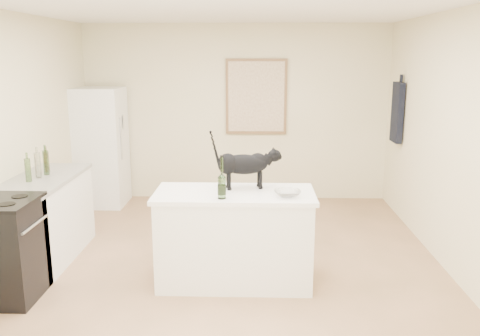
% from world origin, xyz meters
% --- Properties ---
extents(floor, '(5.50, 5.50, 0.00)m').
position_xyz_m(floor, '(0.00, 0.00, 0.00)').
color(floor, '#AB7D5B').
rests_on(floor, ground).
extents(ceiling, '(5.50, 5.50, 0.00)m').
position_xyz_m(ceiling, '(0.00, 0.00, 2.60)').
color(ceiling, white).
rests_on(ceiling, ground).
extents(wall_back, '(4.50, 0.00, 4.50)m').
position_xyz_m(wall_back, '(0.00, 2.75, 1.30)').
color(wall_back, beige).
rests_on(wall_back, ground).
extents(wall_front, '(4.50, 0.00, 4.50)m').
position_xyz_m(wall_front, '(0.00, -2.75, 1.30)').
color(wall_front, beige).
rests_on(wall_front, ground).
extents(wall_right, '(0.00, 5.50, 5.50)m').
position_xyz_m(wall_right, '(2.25, 0.00, 1.30)').
color(wall_right, beige).
rests_on(wall_right, ground).
extents(island_base, '(1.44, 0.67, 0.86)m').
position_xyz_m(island_base, '(0.10, -0.20, 0.43)').
color(island_base, white).
rests_on(island_base, floor).
extents(island_top, '(1.50, 0.70, 0.04)m').
position_xyz_m(island_top, '(0.10, -0.20, 0.88)').
color(island_top, white).
rests_on(island_top, island_base).
extents(left_cabinets, '(0.60, 1.40, 0.86)m').
position_xyz_m(left_cabinets, '(-1.95, 0.30, 0.43)').
color(left_cabinets, white).
rests_on(left_cabinets, floor).
extents(left_countertop, '(0.62, 1.44, 0.04)m').
position_xyz_m(left_countertop, '(-1.95, 0.30, 0.88)').
color(left_countertop, gray).
rests_on(left_countertop, left_cabinets).
extents(stove, '(0.60, 0.60, 0.90)m').
position_xyz_m(stove, '(-1.95, -0.60, 0.45)').
color(stove, black).
rests_on(stove, floor).
extents(fridge, '(0.68, 0.68, 1.70)m').
position_xyz_m(fridge, '(-1.95, 2.35, 0.85)').
color(fridge, white).
rests_on(fridge, floor).
extents(artwork_frame, '(0.90, 0.03, 1.10)m').
position_xyz_m(artwork_frame, '(0.30, 2.72, 1.55)').
color(artwork_frame, brown).
rests_on(artwork_frame, wall_back).
extents(artwork_canvas, '(0.82, 0.00, 1.02)m').
position_xyz_m(artwork_canvas, '(0.30, 2.70, 1.55)').
color(artwork_canvas, beige).
rests_on(artwork_canvas, wall_back).
extents(hanging_garment, '(0.08, 0.34, 0.80)m').
position_xyz_m(hanging_garment, '(2.19, 2.05, 1.40)').
color(hanging_garment, black).
rests_on(hanging_garment, wall_right).
extents(black_cat, '(0.63, 0.29, 0.42)m').
position_xyz_m(black_cat, '(0.18, -0.06, 1.11)').
color(black_cat, black).
rests_on(black_cat, island_top).
extents(wine_bottle, '(0.08, 0.08, 0.35)m').
position_xyz_m(wine_bottle, '(-0.00, -0.42, 1.07)').
color(wine_bottle, '#356026').
rests_on(wine_bottle, island_top).
extents(glass_bowl, '(0.25, 0.25, 0.06)m').
position_xyz_m(glass_bowl, '(0.59, -0.34, 0.93)').
color(glass_bowl, silver).
rests_on(glass_bowl, island_top).
extents(fridge_paper, '(0.03, 0.15, 0.19)m').
position_xyz_m(fridge_paper, '(-1.60, 2.41, 1.22)').
color(fridge_paper, silver).
rests_on(fridge_paper, fridge).
extents(counter_bottle_cluster, '(0.12, 0.47, 0.27)m').
position_xyz_m(counter_bottle_cluster, '(-1.97, 0.35, 1.03)').
color(counter_bottle_cluster, '#2F5F20').
rests_on(counter_bottle_cluster, left_countertop).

